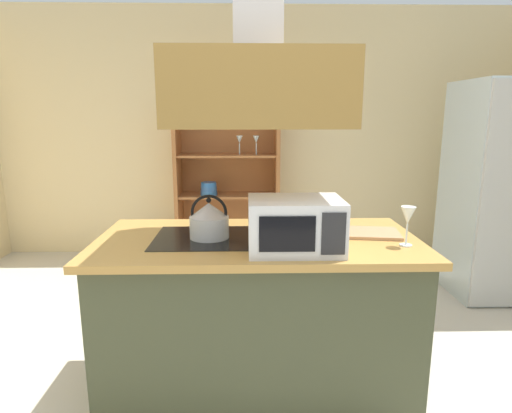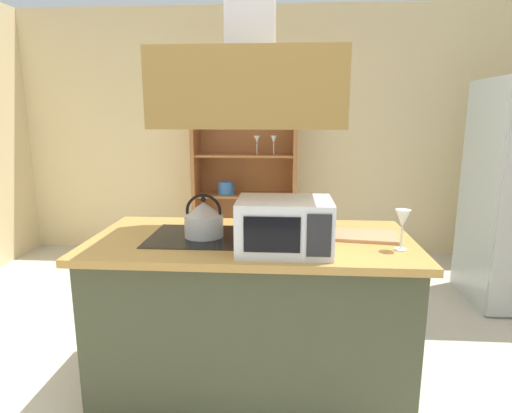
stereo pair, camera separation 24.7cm
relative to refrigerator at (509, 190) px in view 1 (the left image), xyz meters
The scene contains 9 objects.
wall_back 2.46m from the refrigerator, 147.92° to the left, with size 6.00×0.12×2.70m, color beige.
kitchen_island 2.61m from the refrigerator, 149.10° to the right, with size 1.76×0.88×0.90m.
range_hood 2.71m from the refrigerator, 149.10° to the right, with size 0.90×0.70×1.20m.
refrigerator is the anchor object (origin of this frame).
dish_cabinet 2.70m from the refrigerator, 156.60° to the left, with size 1.11×0.40×1.75m.
kettle 2.80m from the refrigerator, 151.86° to the right, with size 0.21×0.21×0.24m.
cutting_board 2.03m from the refrigerator, 141.16° to the right, with size 0.34×0.24×0.02m, color tan.
microwave 2.55m from the refrigerator, 142.74° to the right, with size 0.46×0.35×0.26m.
wine_glass_on_counter 2.08m from the refrigerator, 134.22° to the right, with size 0.08×0.08×0.21m.
Camera 1 is at (-0.22, -1.87, 1.56)m, focal length 30.00 mm.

